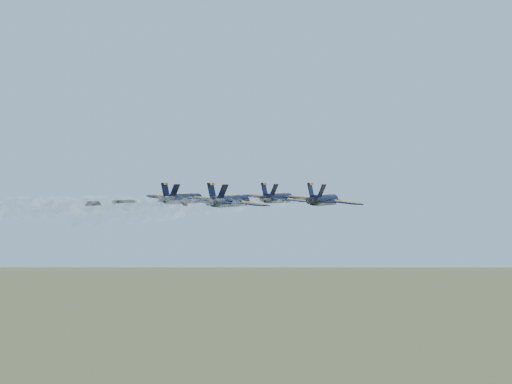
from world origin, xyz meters
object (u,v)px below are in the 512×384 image
(jet_lead, at_px, (278,198))
(jet_right, at_px, (325,200))
(jet_slot, at_px, (231,201))
(jet_left, at_px, (184,199))

(jet_lead, xyz_separation_m, jet_right, (9.38, -10.84, 0.00))
(jet_right, distance_m, jet_slot, 14.44)
(jet_right, xyz_separation_m, jet_slot, (-10.87, -9.51, 0.00))
(jet_right, height_order, jet_slot, same)
(jet_lead, xyz_separation_m, jet_slot, (-1.49, -20.35, 0.00))
(jet_lead, distance_m, jet_right, 14.33)
(jet_left, xyz_separation_m, jet_right, (22.10, -2.50, 0.00))
(jet_lead, xyz_separation_m, jet_left, (-12.72, -8.34, 0.00))
(jet_lead, distance_m, jet_left, 15.21)
(jet_lead, bearing_deg, jet_left, -143.14)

